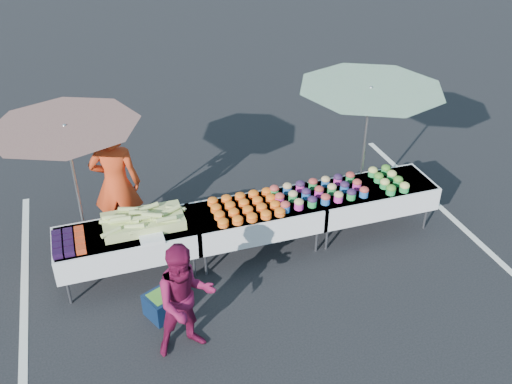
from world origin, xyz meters
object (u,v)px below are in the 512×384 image
object	(u,v)px
table_right	(371,195)
vendor	(116,184)
customer	(185,300)
table_left	(127,242)
storage_bin	(166,302)
umbrella_left	(66,137)
table_center	(256,217)
umbrella_right	(370,99)

from	to	relation	value
table_right	vendor	bearing A→B (deg)	166.00
customer	table_left	bearing A→B (deg)	102.57
table_right	storage_bin	size ratio (longest dim) A/B	3.10
table_left	umbrella_left	size ratio (longest dim) A/B	0.93
table_center	table_right	world-z (taller)	same
table_right	vendor	distance (m)	3.71
table_right	umbrella_left	xyz separation A→B (m)	(-4.12, 0.80, 1.24)
vendor	storage_bin	bearing A→B (deg)	114.51
table_center	customer	bearing A→B (deg)	-131.59
customer	storage_bin	xyz separation A→B (m)	(-0.14, 0.65, -0.57)
table_right	customer	distance (m)	3.48
table_center	vendor	world-z (taller)	vendor
vendor	umbrella_left	bearing A→B (deg)	24.33
table_right	vendor	world-z (taller)	vendor
umbrella_right	umbrella_left	bearing A→B (deg)	174.50
umbrella_left	umbrella_right	distance (m)	4.18
umbrella_left	storage_bin	distance (m)	2.49
table_right	storage_bin	distance (m)	3.41
table_left	table_right	size ratio (longest dim) A/B	1.00
table_right	umbrella_left	distance (m)	4.38
table_left	vendor	distance (m)	0.97
table_center	vendor	size ratio (longest dim) A/B	0.97
umbrella_left	table_right	bearing A→B (deg)	-10.99
vendor	customer	bearing A→B (deg)	115.06
vendor	storage_bin	xyz separation A→B (m)	(0.31, -1.75, -0.79)
table_right	storage_bin	world-z (taller)	table_right
storage_bin	table_left	bearing A→B (deg)	86.20
table_center	storage_bin	xyz separation A→B (m)	(-1.47, -0.85, -0.42)
table_center	umbrella_left	size ratio (longest dim) A/B	0.93
umbrella_right	storage_bin	xyz separation A→B (m)	(-3.31, -1.25, -1.78)
table_left	table_center	world-z (taller)	same
table_left	storage_bin	distance (m)	1.00
table_left	table_right	distance (m)	3.60
table_right	customer	xyz separation A→B (m)	(-3.13, -1.50, 0.15)
customer	umbrella_left	xyz separation A→B (m)	(-0.99, 2.30, 1.09)
vendor	table_left	bearing A→B (deg)	103.41
table_left	storage_bin	xyz separation A→B (m)	(0.33, -0.85, -0.42)
vendor	table_center	bearing A→B (deg)	167.71
table_left	customer	size ratio (longest dim) A/B	1.27
table_left	table_center	distance (m)	1.80
table_center	umbrella_left	world-z (taller)	umbrella_left
customer	umbrella_left	size ratio (longest dim) A/B	0.73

